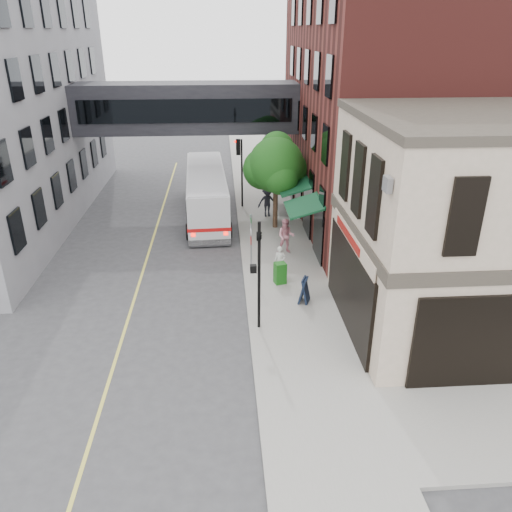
{
  "coord_description": "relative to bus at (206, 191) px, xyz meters",
  "views": [
    {
      "loc": [
        -0.9,
        -15.0,
        11.04
      ],
      "look_at": [
        0.32,
        2.59,
        3.01
      ],
      "focal_mm": 35.0,
      "sensor_mm": 36.0,
      "label": 1
    }
  ],
  "objects": [
    {
      "name": "ground",
      "position": [
        1.93,
        -15.75,
        -1.62
      ],
      "size": [
        120.0,
        120.0,
        0.0
      ],
      "primitive_type": "plane",
      "color": "#38383A",
      "rests_on": "ground"
    },
    {
      "name": "sidewalk_main",
      "position": [
        3.93,
        -1.75,
        -1.55
      ],
      "size": [
        4.0,
        60.0,
        0.15
      ],
      "primitive_type": "cube",
      "color": "gray",
      "rests_on": "ground"
    },
    {
      "name": "corner_building",
      "position": [
        10.91,
        -13.75,
        2.59
      ],
      "size": [
        10.19,
        8.12,
        8.45
      ],
      "color": "tan",
      "rests_on": "ground"
    },
    {
      "name": "brick_building",
      "position": [
        11.91,
        -0.76,
        5.36
      ],
      "size": [
        13.76,
        18.0,
        14.0
      ],
      "color": "#561E1B",
      "rests_on": "ground"
    },
    {
      "name": "skyway_bridge",
      "position": [
        -1.07,
        2.25,
        4.88
      ],
      "size": [
        14.0,
        3.18,
        3.0
      ],
      "color": "black",
      "rests_on": "ground"
    },
    {
      "name": "traffic_signal_near",
      "position": [
        2.3,
        -13.75,
        1.36
      ],
      "size": [
        0.44,
        0.22,
        4.6
      ],
      "color": "black",
      "rests_on": "sidewalk_main"
    },
    {
      "name": "traffic_signal_far",
      "position": [
        2.19,
        1.25,
        1.71
      ],
      "size": [
        0.53,
        0.28,
        4.5
      ],
      "color": "black",
      "rests_on": "sidewalk_main"
    },
    {
      "name": "street_sign_pole",
      "position": [
        2.33,
        -8.75,
        0.31
      ],
      "size": [
        0.08,
        0.75,
        3.0
      ],
      "color": "gray",
      "rests_on": "sidewalk_main"
    },
    {
      "name": "street_tree",
      "position": [
        4.13,
        -2.53,
        2.29
      ],
      "size": [
        3.8,
        3.2,
        5.6
      ],
      "color": "#382619",
      "rests_on": "sidewalk_main"
    },
    {
      "name": "lane_marking",
      "position": [
        -3.07,
        -5.75,
        -1.62
      ],
      "size": [
        0.12,
        40.0,
        0.01
      ],
      "primitive_type": "cube",
      "color": "#D8CC4C",
      "rests_on": "ground"
    },
    {
      "name": "bus",
      "position": [
        0.0,
        0.0,
        0.0
      ],
      "size": [
        3.01,
        10.87,
        2.9
      ],
      "color": "silver",
      "rests_on": "ground"
    },
    {
      "name": "pedestrian_a",
      "position": [
        3.68,
        -9.24,
        -0.72
      ],
      "size": [
        0.6,
        0.45,
        1.5
      ],
      "primitive_type": "imported",
      "rotation": [
        0.0,
        0.0,
        -0.18
      ],
      "color": "silver",
      "rests_on": "sidewalk_main"
    },
    {
      "name": "pedestrian_b",
      "position": [
        4.31,
        -6.51,
        -0.54
      ],
      "size": [
        1.03,
        0.88,
        1.87
      ],
      "primitive_type": "imported",
      "rotation": [
        0.0,
        0.0,
        -0.21
      ],
      "color": "pink",
      "rests_on": "sidewalk_main"
    },
    {
      "name": "pedestrian_c",
      "position": [
        3.84,
        -0.8,
        -0.53
      ],
      "size": [
        1.27,
        0.8,
        1.89
      ],
      "primitive_type": "imported",
      "rotation": [
        0.0,
        0.0,
        0.08
      ],
      "color": "black",
      "rests_on": "sidewalk_main"
    },
    {
      "name": "newspaper_box",
      "position": [
        3.6,
        -10.03,
        -0.96
      ],
      "size": [
        0.62,
        0.58,
        1.03
      ],
      "primitive_type": "cube",
      "rotation": [
        0.0,
        0.0,
        0.27
      ],
      "color": "#165A14",
      "rests_on": "sidewalk_main"
    },
    {
      "name": "sandwich_board",
      "position": [
        4.45,
        -11.88,
        -0.9
      ],
      "size": [
        0.62,
        0.75,
        1.15
      ],
      "primitive_type": "cube",
      "rotation": [
        0.0,
        0.0,
        -0.38
      ],
      "color": "black",
      "rests_on": "sidewalk_main"
    }
  ]
}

